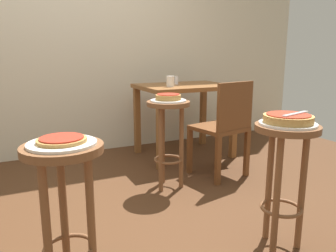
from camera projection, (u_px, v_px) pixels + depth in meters
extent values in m
plane|color=#4C2D19|center=(120.00, 215.00, 2.29)|extent=(6.00, 6.00, 0.00)
cube|color=beige|center=(66.00, 11.00, 3.42)|extent=(6.00, 0.10, 3.00)
cylinder|color=brown|center=(287.00, 128.00, 1.77)|extent=(0.34, 0.34, 0.03)
cylinder|color=brown|center=(269.00, 184.00, 1.94)|extent=(0.04, 0.04, 0.68)
cylinder|color=brown|center=(277.00, 198.00, 1.76)|extent=(0.04, 0.04, 0.68)
cylinder|color=brown|center=(302.00, 192.00, 1.84)|extent=(0.04, 0.04, 0.68)
torus|color=brown|center=(281.00, 208.00, 1.87)|extent=(0.23, 0.23, 0.02)
cylinder|color=silver|center=(288.00, 124.00, 1.76)|extent=(0.30, 0.30, 0.01)
cylinder|color=tan|center=(288.00, 119.00, 1.76)|extent=(0.26, 0.26, 0.04)
cylinder|color=#B23823|center=(288.00, 115.00, 1.75)|extent=(0.23, 0.23, 0.01)
cylinder|color=brown|center=(62.00, 149.00, 1.39)|extent=(0.34, 0.34, 0.03)
cylinder|color=brown|center=(64.00, 217.00, 1.56)|extent=(0.04, 0.04, 0.68)
cylinder|color=brown|center=(47.00, 238.00, 1.38)|extent=(0.04, 0.04, 0.68)
cylinder|color=brown|center=(92.00, 228.00, 1.46)|extent=(0.04, 0.04, 0.68)
torus|color=brown|center=(69.00, 248.00, 1.49)|extent=(0.23, 0.23, 0.02)
cylinder|color=white|center=(62.00, 143.00, 1.38)|extent=(0.28, 0.28, 0.01)
cylinder|color=#B78442|center=(62.00, 140.00, 1.38)|extent=(0.20, 0.20, 0.01)
cylinder|color=red|center=(62.00, 138.00, 1.38)|extent=(0.18, 0.18, 0.01)
cylinder|color=brown|center=(168.00, 104.00, 2.62)|extent=(0.34, 0.34, 0.03)
cylinder|color=brown|center=(163.00, 144.00, 2.79)|extent=(0.04, 0.04, 0.68)
cylinder|color=brown|center=(161.00, 150.00, 2.61)|extent=(0.04, 0.04, 0.68)
cylinder|color=brown|center=(181.00, 148.00, 2.69)|extent=(0.04, 0.04, 0.68)
torus|color=brown|center=(168.00, 159.00, 2.71)|extent=(0.23, 0.23, 0.02)
cylinder|color=silver|center=(168.00, 101.00, 2.61)|extent=(0.28, 0.28, 0.01)
cylinder|color=#B78442|center=(168.00, 97.00, 2.61)|extent=(0.20, 0.20, 0.04)
cylinder|color=red|center=(168.00, 94.00, 2.60)|extent=(0.18, 0.18, 0.01)
cube|color=brown|center=(185.00, 87.00, 3.47)|extent=(0.94, 0.70, 0.04)
cube|color=brown|center=(160.00, 132.00, 3.11)|extent=(0.06, 0.06, 0.72)
cube|color=brown|center=(234.00, 124.00, 3.46)|extent=(0.06, 0.06, 0.72)
cube|color=brown|center=(137.00, 121.00, 3.64)|extent=(0.06, 0.06, 0.72)
cube|color=brown|center=(203.00, 115.00, 3.99)|extent=(0.06, 0.06, 0.72)
cylinder|color=silver|center=(170.00, 81.00, 3.24)|extent=(0.08, 0.08, 0.10)
cylinder|color=white|center=(176.00, 80.00, 3.49)|extent=(0.04, 0.04, 0.09)
cube|color=brown|center=(219.00, 128.00, 2.96)|extent=(0.47, 0.47, 0.04)
cube|color=brown|center=(235.00, 106.00, 2.77)|extent=(0.40, 0.11, 0.40)
cube|color=brown|center=(218.00, 145.00, 3.25)|extent=(0.04, 0.04, 0.42)
cube|color=brown|center=(190.00, 151.00, 3.04)|extent=(0.04, 0.04, 0.42)
cube|color=brown|center=(247.00, 153.00, 2.97)|extent=(0.04, 0.04, 0.42)
cube|color=brown|center=(218.00, 161.00, 2.76)|extent=(0.04, 0.04, 0.42)
cube|color=silver|center=(296.00, 114.00, 1.75)|extent=(0.22, 0.08, 0.01)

